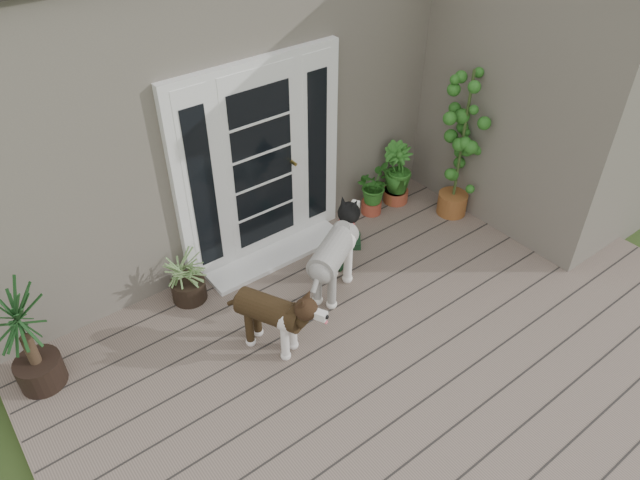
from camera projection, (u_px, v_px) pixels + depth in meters
deck at (420, 364)px, 5.31m from camera, size 6.20×4.60×0.12m
house_main at (180, 63)px, 7.04m from camera, size 7.40×4.00×3.10m
house_wing at (550, 88)px, 6.47m from camera, size 1.60×2.40×3.10m
door_unit at (261, 164)px, 5.89m from camera, size 1.90×0.14×2.15m
door_step at (277, 254)px, 6.41m from camera, size 1.60×0.40×0.05m
brindle_dog at (271, 320)px, 5.20m from camera, size 0.67×0.88×0.67m
white_dog at (333, 262)px, 5.75m from camera, size 0.99×0.79×0.76m
spider_plant at (186, 275)px, 5.72m from camera, size 0.65×0.65×0.61m
yucca at (26, 340)px, 4.75m from camera, size 0.83×0.83×1.06m
herb_a at (372, 194)px, 6.92m from camera, size 0.59×0.59×0.53m
herb_b at (396, 182)px, 7.09m from camera, size 0.49×0.49×0.57m
herb_c at (397, 180)px, 7.09m from camera, size 0.41×0.41×0.61m
sapling at (462, 144)px, 6.51m from camera, size 0.61×0.61×1.85m
clog_left at (333, 262)px, 6.28m from camera, size 0.21×0.32×0.09m
clog_right at (356, 240)px, 6.58m from camera, size 0.30×0.33×0.09m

